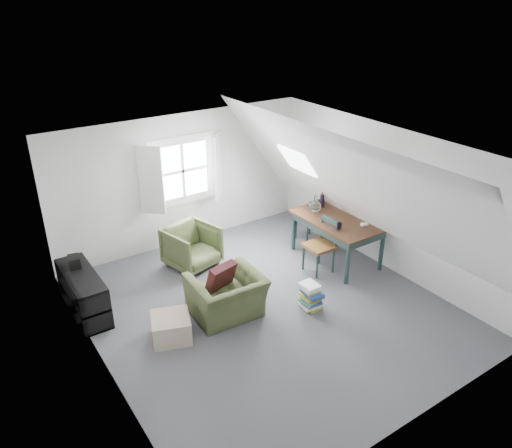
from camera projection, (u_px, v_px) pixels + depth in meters
floor at (266, 308)px, 7.75m from camera, size 5.50×5.50×0.00m
ceiling at (268, 154)px, 6.66m from camera, size 5.50×5.50×0.00m
wall_back at (182, 180)px, 9.26m from camera, size 5.00×0.00×5.00m
wall_front at (420, 338)px, 5.15m from camera, size 5.00×0.00×5.00m
wall_left at (96, 290)px, 5.95m from camera, size 0.00×5.50×5.50m
wall_right at (387, 199)px, 8.46m from camera, size 0.00×5.50×5.50m
slope_left at (166, 231)px, 6.20m from camera, size 3.19×5.50×4.48m
slope_right at (349, 181)px, 7.76m from camera, size 3.19×5.50×4.48m
dormer_window at (183, 171)px, 9.12m from camera, size 1.71×0.35×1.30m
skylight at (297, 161)px, 8.74m from camera, size 0.35×0.75×0.47m
armchair_near at (227, 315)px, 7.60m from camera, size 1.07×0.95×0.67m
armchair_far at (193, 265)px, 8.93m from camera, size 0.98×1.00×0.75m
throw_pillow at (221, 278)px, 7.46m from camera, size 0.51×0.37×0.48m
ottoman at (171, 328)px, 7.03m from camera, size 0.68×0.68×0.35m
dining_table at (337, 224)px, 8.83m from camera, size 0.97×1.62×0.81m
demijohn at (315, 206)px, 8.99m from camera, size 0.22×0.22×0.30m
vase_twigs at (322, 200)px, 9.19m from camera, size 0.08×0.09×0.61m
cup at (339, 229)px, 8.44m from camera, size 0.15×0.15×0.10m
paper_box at (364, 224)px, 8.54m from camera, size 0.13×0.11×0.04m
dining_chair_far at (310, 218)px, 9.60m from camera, size 0.43×0.43×0.92m
dining_chair_near at (321, 245)px, 8.57m from camera, size 0.45×0.45×0.97m
media_shelf at (85, 296)px, 7.52m from camera, size 0.44×1.31×0.67m
electronics_box at (74, 262)px, 7.54m from camera, size 0.21×0.26×0.19m
magazine_stack at (311, 296)px, 7.67m from camera, size 0.32×0.38×0.42m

